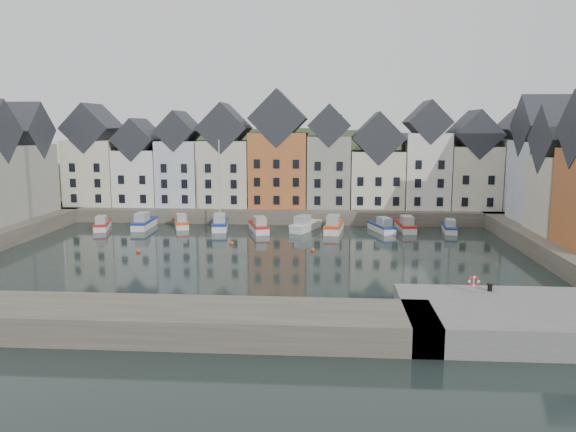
# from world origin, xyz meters

# --- Properties ---
(ground) EXTENTS (260.00, 260.00, 0.00)m
(ground) POSITION_xyz_m (0.00, 0.00, 0.00)
(ground) COLOR black
(ground) RESTS_ON ground
(far_quay) EXTENTS (90.00, 16.00, 2.00)m
(far_quay) POSITION_xyz_m (0.00, 30.00, 1.00)
(far_quay) COLOR #4D473B
(far_quay) RESTS_ON ground
(near_quay) EXTENTS (18.00, 10.00, 2.00)m
(near_quay) POSITION_xyz_m (22.00, -20.00, 1.00)
(near_quay) COLOR #60605E
(near_quay) RESTS_ON ground
(near_wall) EXTENTS (50.00, 6.00, 2.00)m
(near_wall) POSITION_xyz_m (-10.00, -22.00, 1.00)
(near_wall) COLOR #4D473B
(near_wall) RESTS_ON ground
(hillside) EXTENTS (153.60, 70.40, 64.00)m
(hillside) POSITION_xyz_m (0.02, 56.00, -17.96)
(hillside) COLOR #233219
(hillside) RESTS_ON ground
(far_terrace) EXTENTS (72.37, 8.16, 17.78)m
(far_terrace) POSITION_xyz_m (3.21, 28.00, 8.88)
(far_terrace) COLOR beige
(far_terrace) RESTS_ON far_quay
(right_terrace) EXTENTS (8.30, 24.25, 16.36)m
(right_terrace) POSITION_xyz_m (36.00, 8.07, 8.91)
(right_terrace) COLOR silver
(right_terrace) RESTS_ON right_quay
(left_terrace) EXTENTS (7.65, 17.00, 15.69)m
(left_terrace) POSITION_xyz_m (-36.00, 13.50, 8.88)
(left_terrace) COLOR gray
(left_terrace) RESTS_ON left_quay
(mooring_buoys) EXTENTS (20.50, 5.50, 0.50)m
(mooring_buoys) POSITION_xyz_m (-4.00, 5.33, 0.15)
(mooring_buoys) COLOR #C94917
(mooring_buoys) RESTS_ON ground
(boat_a) EXTENTS (3.08, 5.94, 2.18)m
(boat_a) POSITION_xyz_m (-23.85, 16.73, 0.65)
(boat_a) COLOR silver
(boat_a) RESTS_ON ground
(boat_b) EXTENTS (2.22, 6.64, 2.53)m
(boat_b) POSITION_xyz_m (-18.34, 18.12, 0.75)
(boat_b) COLOR silver
(boat_b) RESTS_ON ground
(boat_c) EXTENTS (3.51, 6.01, 2.20)m
(boat_c) POSITION_xyz_m (-13.19, 19.14, 0.66)
(boat_c) COLOR silver
(boat_c) RESTS_ON ground
(boat_d) EXTENTS (2.98, 6.86, 12.69)m
(boat_d) POSITION_xyz_m (-7.37, 17.98, 0.82)
(boat_d) COLOR silver
(boat_d) RESTS_ON ground
(boat_e) EXTENTS (3.68, 6.55, 2.40)m
(boat_e) POSITION_xyz_m (-1.68, 16.56, 0.71)
(boat_e) COLOR silver
(boat_e) RESTS_ON ground
(boat_f) EXTENTS (4.41, 6.55, 2.42)m
(boat_f) POSITION_xyz_m (4.58, 17.79, 0.72)
(boat_f) COLOR silver
(boat_f) RESTS_ON ground
(boat_g) EXTENTS (2.97, 7.15, 2.67)m
(boat_g) POSITION_xyz_m (8.55, 17.16, 0.79)
(boat_g) COLOR silver
(boat_g) RESTS_ON ground
(boat_h) EXTENTS (3.61, 6.25, 2.29)m
(boat_h) POSITION_xyz_m (15.15, 17.68, 0.68)
(boat_h) COLOR silver
(boat_h) RESTS_ON ground
(boat_i) EXTENTS (2.43, 6.43, 2.42)m
(boat_i) POSITION_xyz_m (18.46, 18.48, 0.72)
(boat_i) COLOR silver
(boat_i) RESTS_ON ground
(boat_j) EXTENTS (2.17, 5.46, 2.05)m
(boat_j) POSITION_xyz_m (24.34, 18.12, 0.61)
(boat_j) COLOR silver
(boat_j) RESTS_ON ground
(mooring_bollard) EXTENTS (0.48, 0.48, 0.56)m
(mooring_bollard) POSITION_xyz_m (20.02, -16.50, 2.31)
(mooring_bollard) COLOR black
(mooring_bollard) RESTS_ON near_quay
(life_ring_post) EXTENTS (0.80, 0.17, 1.30)m
(life_ring_post) POSITION_xyz_m (18.66, -17.04, 2.86)
(life_ring_post) COLOR gray
(life_ring_post) RESTS_ON near_quay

